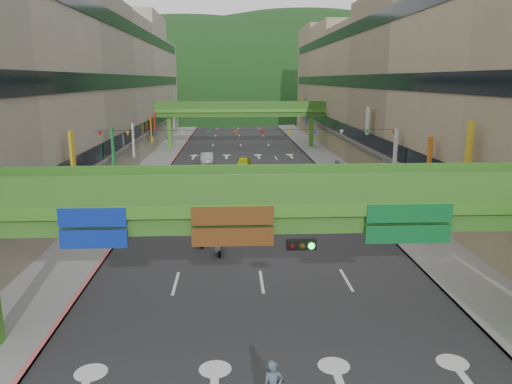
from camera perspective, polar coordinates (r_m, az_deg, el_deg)
road_slab at (r=63.34m, az=-1.44°, el=3.30°), size 18.00×140.00×0.02m
sidewalk_left at (r=64.02m, az=-11.35°, el=3.22°), size 4.00×140.00×0.15m
sidewalk_right at (r=64.54m, az=8.39°, el=3.41°), size 4.00×140.00×0.15m
curb_left at (r=63.76m, az=-9.66°, el=3.26°), size 0.20×140.00×0.18m
curb_right at (r=64.19m, az=6.72°, el=3.42°), size 0.20×140.00×0.18m
building_row_left at (r=64.85m, az=-18.80°, el=11.26°), size 12.80×95.00×19.00m
building_row_right at (r=65.73m, az=15.59°, el=11.47°), size 12.80×95.00×19.00m
overpass_near at (r=18.75m, az=4.78°, el=-3.39°), size 28.00×12.27×7.10m
overpass_far at (r=77.64m, az=-1.75°, el=9.05°), size 28.00×2.20×7.10m
hill_left at (r=173.30m, az=-7.40°, el=9.20°), size 168.00×140.00×112.00m
hill_right at (r=194.56m, az=5.06°, el=9.64°), size 208.00×176.00×128.00m
bunting_string at (r=42.72m, az=-0.81°, el=6.78°), size 26.00×0.36×0.47m
scooter_rider_mid at (r=38.85m, az=-0.51°, el=-1.10°), size 0.96×1.59×2.13m
scooter_rider_left at (r=30.35m, az=-4.26°, el=-5.19°), size 1.08×1.60×2.13m
scooter_rider_far at (r=32.00m, az=-6.19°, el=-4.43°), size 0.84×1.60×1.97m
parked_scooter_row at (r=44.80m, az=10.54°, el=-0.21°), size 1.60×11.55×1.08m
car_silver at (r=62.80m, az=-5.63°, el=3.82°), size 1.69×4.40×1.43m
car_yellow at (r=60.01m, az=-1.45°, el=3.40°), size 2.10×4.02×1.31m
pedestrian_red at (r=34.31m, az=18.80°, el=-3.95°), size 1.16×1.11×1.89m
pedestrian_dark at (r=41.46m, az=14.15°, el=-0.97°), size 1.07×0.84×1.70m
pedestrian_blue at (r=54.51m, az=9.19°, el=2.53°), size 0.83×0.55×1.76m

